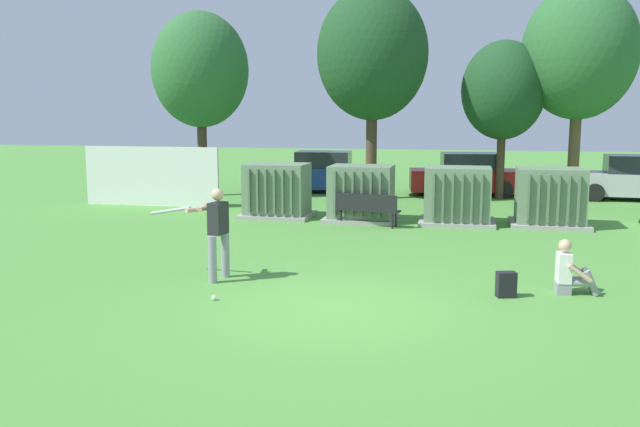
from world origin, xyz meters
name	(u,v)px	position (x,y,z in m)	size (l,w,h in m)	color
ground_plane	(333,308)	(0.00, 0.00, 0.00)	(96.00, 96.00, 0.00)	#51933D
fence_panel	(151,176)	(-8.37, 10.50, 1.00)	(4.80, 0.12, 2.00)	white
transformer_west	(277,191)	(-3.51, 8.99, 0.79)	(2.10, 1.70, 1.62)	#9E9B93
transformer_mid_west	(361,194)	(-0.93, 8.82, 0.79)	(2.10, 1.70, 1.62)	#9E9B93
transformer_mid_east	(458,196)	(1.82, 8.86, 0.79)	(2.10, 1.70, 1.62)	#9E9B93
transformer_east	(550,198)	(4.33, 9.05, 0.79)	(2.10, 1.70, 1.62)	#9E9B93
park_bench	(367,207)	(-0.62, 7.92, 0.54)	(1.84, 0.79, 0.92)	black
batter	(216,229)	(-2.52, 1.36, 0.98)	(1.62, 0.74, 1.74)	gray
sports_ball	(214,298)	(-2.04, 0.00, 0.04)	(0.09, 0.09, 0.09)	white
seated_spectator	(570,272)	(3.86, 1.75, 0.38)	(0.74, 0.57, 0.96)	gray
backpack	(506,285)	(2.77, 1.28, 0.21)	(0.36, 0.32, 0.44)	black
tree_left	(200,70)	(-7.72, 13.45, 4.69)	(3.58, 3.58, 6.84)	#4C3828
tree_center_left	(372,54)	(-1.36, 13.86, 5.18)	(3.95, 3.95, 7.55)	#4C3828
tree_center_right	(503,91)	(3.25, 15.03, 3.92)	(2.99, 2.99, 5.71)	#4C3828
tree_right	(580,52)	(5.79, 15.19, 5.23)	(3.99, 3.99, 7.62)	brown
parked_car_leftmost	(321,173)	(-3.63, 15.67, 0.75)	(4.31, 2.15, 1.62)	navy
parked_car_left_of_center	(466,176)	(2.05, 15.82, 0.75)	(4.38, 2.32, 1.62)	maroon
parked_car_right_of_center	(633,179)	(7.92, 15.67, 0.75)	(4.29, 2.10, 1.62)	#B2B2B7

